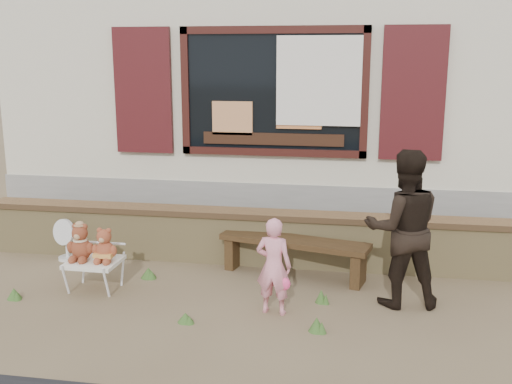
% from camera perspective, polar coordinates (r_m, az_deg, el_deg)
% --- Properties ---
extents(ground, '(80.00, 80.00, 0.00)m').
position_cam_1_polar(ground, '(6.59, -0.89, -9.67)').
color(ground, brown).
rests_on(ground, ground).
extents(shopfront, '(8.04, 5.13, 4.00)m').
position_cam_1_polar(shopfront, '(10.54, 3.62, 10.00)').
color(shopfront, '#BDB398').
rests_on(shopfront, ground).
extents(brick_wall, '(7.10, 0.36, 0.67)m').
position_cam_1_polar(brick_wall, '(7.40, 0.52, -4.30)').
color(brick_wall, tan).
rests_on(brick_wall, ground).
extents(bench, '(1.80, 0.78, 0.45)m').
position_cam_1_polar(bench, '(7.01, 3.63, -5.42)').
color(bench, '#322211').
rests_on(bench, ground).
extents(folding_chair, '(0.56, 0.50, 0.34)m').
position_cam_1_polar(folding_chair, '(6.83, -15.17, -6.55)').
color(folding_chair, white).
rests_on(folding_chair, ground).
extents(teddy_bear_left, '(0.31, 0.27, 0.42)m').
position_cam_1_polar(teddy_bear_left, '(6.82, -16.35, -4.53)').
color(teddy_bear_left, brown).
rests_on(teddy_bear_left, folding_chair).
extents(teddy_bear_right, '(0.29, 0.25, 0.38)m').
position_cam_1_polar(teddy_bear_right, '(6.70, -14.20, -4.84)').
color(teddy_bear_right, brown).
rests_on(teddy_bear_right, folding_chair).
extents(child, '(0.39, 0.28, 0.99)m').
position_cam_1_polar(child, '(5.96, 1.70, -7.06)').
color(child, pink).
rests_on(child, ground).
extents(adult, '(0.88, 0.73, 1.63)m').
position_cam_1_polar(adult, '(6.25, 13.84, -3.41)').
color(adult, black).
rests_on(adult, ground).
extents(fan_left, '(0.35, 0.23, 0.54)m').
position_cam_1_polar(fan_left, '(7.92, -17.61, -4.30)').
color(fan_left, silver).
rests_on(fan_left, ground).
extents(grass_tufts, '(5.86, 1.53, 0.14)m').
position_cam_1_polar(grass_tufts, '(6.22, -4.27, -10.50)').
color(grass_tufts, '#395D25').
rests_on(grass_tufts, ground).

